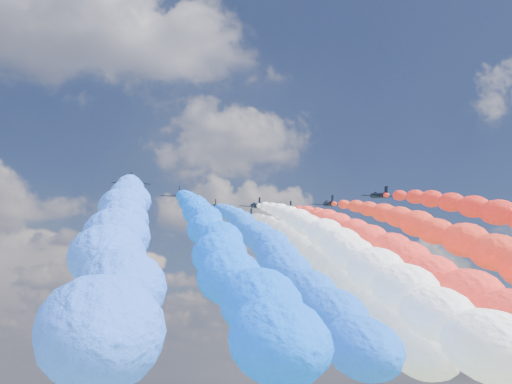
{
  "coord_description": "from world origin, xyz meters",
  "views": [
    {
      "loc": [
        -27.59,
        -149.87,
        55.59
      ],
      "look_at": [
        0.0,
        4.0,
        97.63
      ],
      "focal_mm": 48.07,
      "sensor_mm": 36.0,
      "label": 1
    }
  ],
  "objects": [
    {
      "name": "jet_1",
      "position": [
        -18.29,
        2.77,
        95.63
      ],
      "size": [
        8.45,
        11.4,
        4.91
      ],
      "primitive_type": null,
      "rotation": [
        0.24,
        0.0,
        -0.03
      ],
      "color": "black"
    },
    {
      "name": "jet_4",
      "position": [
        0.92,
        20.84,
        95.63
      ],
      "size": [
        8.56,
        11.47,
        4.91
      ],
      "primitive_type": null,
      "rotation": [
        0.24,
        0.0,
        0.04
      ],
      "color": "black"
    },
    {
      "name": "trail_1",
      "position": [
        -18.29,
        -52.04,
        76.25
      ],
      "size": [
        6.76,
        107.4,
        43.35
      ],
      "primitive_type": null,
      "color": "#0B58FF"
    },
    {
      "name": "jet_2",
      "position": [
        -8.81,
        12.84,
        95.63
      ],
      "size": [
        8.68,
        11.56,
        4.91
      ],
      "primitive_type": null,
      "rotation": [
        0.24,
        0.0,
        -0.05
      ],
      "color": "black"
    },
    {
      "name": "jet_3",
      "position": [
        0.93,
        9.34,
        95.63
      ],
      "size": [
        8.62,
        11.51,
        4.91
      ],
      "primitive_type": null,
      "rotation": [
        0.24,
        0.0,
        0.04
      ],
      "color": "black"
    },
    {
      "name": "trail_3",
      "position": [
        0.93,
        -45.48,
        76.25
      ],
      "size": [
        6.76,
        107.4,
        43.35
      ],
      "primitive_type": null,
      "color": "white"
    },
    {
      "name": "jet_7",
      "position": [
        27.04,
        -5.38,
        95.63
      ],
      "size": [
        8.89,
        11.7,
        4.91
      ],
      "primitive_type": null,
      "rotation": [
        0.24,
        0.0,
        0.07
      ],
      "color": "black"
    },
    {
      "name": "trail_0",
      "position": [
        -29.04,
        -61.26,
        76.25
      ],
      "size": [
        6.76,
        107.4,
        43.35
      ],
      "primitive_type": null,
      "color": "blue"
    },
    {
      "name": "jet_5",
      "position": [
        9.25,
        11.34,
        95.63
      ],
      "size": [
        8.31,
        11.3,
        4.91
      ],
      "primitive_type": null,
      "rotation": [
        0.24,
        0.0,
        -0.02
      ],
      "color": "black"
    },
    {
      "name": "trail_6",
      "position": [
        17.83,
        -50.51,
        76.25
      ],
      "size": [
        6.76,
        107.4,
        43.35
      ],
      "primitive_type": null,
      "color": "red"
    },
    {
      "name": "trail_4",
      "position": [
        0.92,
        -33.97,
        76.25
      ],
      "size": [
        6.76,
        107.4,
        43.35
      ],
      "primitive_type": null,
      "color": "silver"
    },
    {
      "name": "trail_2",
      "position": [
        -8.81,
        -41.98,
        76.25
      ],
      "size": [
        6.76,
        107.4,
        43.35
      ],
      "primitive_type": null,
      "color": "blue"
    },
    {
      "name": "jet_6",
      "position": [
        17.83,
        4.3,
        95.63
      ],
      "size": [
        8.73,
        11.59,
        4.91
      ],
      "primitive_type": null,
      "rotation": [
        0.24,
        0.0,
        -0.06
      ],
      "color": "black"
    },
    {
      "name": "trail_5",
      "position": [
        9.25,
        -43.47,
        76.25
      ],
      "size": [
        6.76,
        107.4,
        43.35
      ],
      "primitive_type": null,
      "color": "#F7322B"
    },
    {
      "name": "jet_0",
      "position": [
        -29.04,
        -6.44,
        95.63
      ],
      "size": [
        8.16,
        11.19,
        4.91
      ],
      "primitive_type": null,
      "rotation": [
        0.24,
        0.0,
        -0.0
      ],
      "color": "black"
    }
  ]
}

